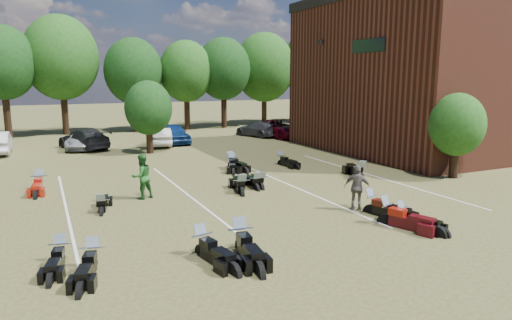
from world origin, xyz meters
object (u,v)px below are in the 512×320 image
person_green (142,176)px  motorcycle_3 (240,251)px  person_grey (357,188)px  car_4 (173,134)px  motorcycle_0 (93,268)px

person_green → motorcycle_3: 7.50m
person_grey → car_4: bearing=-39.9°
car_4 → motorcycle_3: size_ratio=1.81×
person_grey → person_green: bearing=9.5°
motorcycle_3 → person_green: bearing=108.2°
car_4 → person_grey: (1.58, -21.12, 0.12)m
motorcycle_3 → motorcycle_0: bearing=179.7°
car_4 → person_green: size_ratio=2.34×
person_grey → motorcycle_0: person_grey is taller
person_grey → motorcycle_0: 10.10m
car_4 → person_grey: size_ratio=2.54×
car_4 → person_green: (-5.65, -15.80, 0.20)m
person_green → person_grey: 8.98m
person_green → person_grey: size_ratio=1.08×
person_grey → motorcycle_3: size_ratio=0.71×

